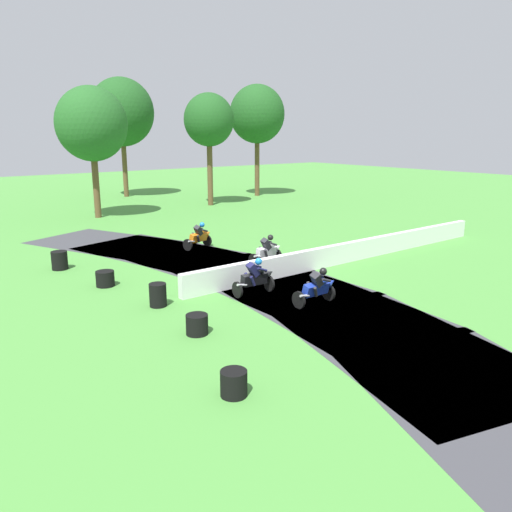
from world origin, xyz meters
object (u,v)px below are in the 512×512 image
at_px(tire_stack_extra_a, 60,260).
at_px(tire_stack_mid_b, 158,295).
at_px(tire_stack_far, 105,279).
at_px(motorcycle_lead_blue, 318,287).
at_px(motorcycle_trailing_white, 268,250).
at_px(tire_stack_near, 234,383).
at_px(motorcycle_fourth_orange, 200,236).
at_px(tire_stack_mid_a, 197,324).
at_px(motorcycle_chase_black, 256,277).

bearing_deg(tire_stack_extra_a, tire_stack_mid_b, -80.23).
bearing_deg(tire_stack_far, motorcycle_lead_blue, -52.54).
distance_m(motorcycle_trailing_white, tire_stack_near, 11.72).
height_order(motorcycle_trailing_white, motorcycle_fourth_orange, motorcycle_trailing_white).
relative_size(motorcycle_lead_blue, tire_stack_far, 2.39).
distance_m(tire_stack_mid_a, tire_stack_far, 6.29).
bearing_deg(motorcycle_fourth_orange, motorcycle_trailing_white, -81.28).
distance_m(motorcycle_chase_black, motorcycle_fourth_orange, 8.16).
bearing_deg(motorcycle_trailing_white, tire_stack_mid_b, -161.87).
xyz_separation_m(motorcycle_chase_black, motorcycle_trailing_white, (3.06, 3.13, -0.00)).
height_order(motorcycle_lead_blue, tire_stack_mid_b, motorcycle_lead_blue).
bearing_deg(motorcycle_lead_blue, tire_stack_far, 127.46).
distance_m(motorcycle_trailing_white, tire_stack_mid_b, 6.84).
bearing_deg(motorcycle_lead_blue, tire_stack_mid_b, 144.37).
relative_size(motorcycle_chase_black, tire_stack_far, 2.41).
relative_size(motorcycle_lead_blue, tire_stack_mid_b, 2.10).
xyz_separation_m(motorcycle_chase_black, tire_stack_near, (-4.84, -5.51, -0.36)).
relative_size(motorcycle_trailing_white, tire_stack_mid_b, 2.10).
bearing_deg(motorcycle_lead_blue, tire_stack_mid_a, 176.90).
distance_m(motorcycle_lead_blue, tire_stack_mid_b, 5.47).
bearing_deg(tire_stack_mid_a, motorcycle_chase_black, 27.82).
relative_size(motorcycle_lead_blue, tire_stack_near, 2.74).
distance_m(motorcycle_trailing_white, tire_stack_mid_a, 8.41).
height_order(motorcycle_fourth_orange, tire_stack_extra_a, motorcycle_fourth_orange).
distance_m(motorcycle_fourth_orange, tire_stack_near, 15.14).
xyz_separation_m(tire_stack_mid_b, tire_stack_far, (-0.56, 3.35, -0.10)).
distance_m(motorcycle_lead_blue, motorcycle_chase_black, 2.40).
relative_size(motorcycle_lead_blue, motorcycle_trailing_white, 1.00).
height_order(tire_stack_mid_b, tire_stack_extra_a, same).
relative_size(motorcycle_chase_black, tire_stack_mid_a, 2.59).
distance_m(tire_stack_mid_b, tire_stack_extra_a, 7.05).
xyz_separation_m(tire_stack_near, tire_stack_mid_b, (1.40, 6.52, 0.10)).
height_order(tire_stack_near, tire_stack_extra_a, tire_stack_extra_a).
bearing_deg(motorcycle_lead_blue, motorcycle_fourth_orange, 82.39).
relative_size(tire_stack_far, tire_stack_extra_a, 0.88).
height_order(tire_stack_mid_a, tire_stack_mid_b, tire_stack_mid_b).
bearing_deg(motorcycle_fourth_orange, tire_stack_near, -118.32).
xyz_separation_m(tire_stack_near, tire_stack_extra_a, (0.21, 13.46, 0.10)).
bearing_deg(tire_stack_far, tire_stack_extra_a, 99.99).
bearing_deg(tire_stack_mid_b, motorcycle_fourth_orange, 49.69).
xyz_separation_m(motorcycle_lead_blue, motorcycle_chase_black, (-1.01, 2.18, 0.02)).
relative_size(motorcycle_chase_black, motorcycle_trailing_white, 1.01).
bearing_deg(tire_stack_mid_a, motorcycle_trailing_white, 37.01).
height_order(motorcycle_trailing_white, tire_stack_mid_b, motorcycle_trailing_white).
bearing_deg(motorcycle_chase_black, tire_stack_extra_a, 120.21).
bearing_deg(tire_stack_mid_b, motorcycle_lead_blue, -35.63).
xyz_separation_m(tire_stack_mid_b, tire_stack_extra_a, (-1.20, 6.94, 0.00)).
bearing_deg(tire_stack_near, motorcycle_trailing_white, 47.58).
xyz_separation_m(motorcycle_lead_blue, tire_stack_extra_a, (-5.64, 10.13, -0.24)).
height_order(motorcycle_fourth_orange, tire_stack_mid_b, motorcycle_fourth_orange).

